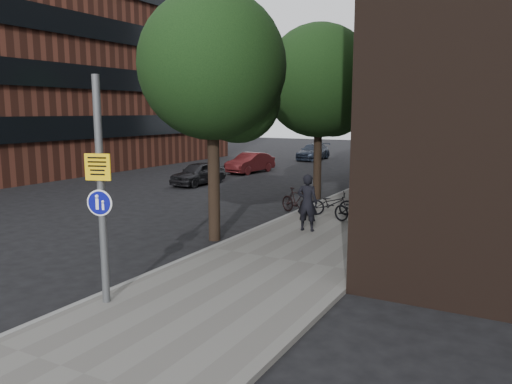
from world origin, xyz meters
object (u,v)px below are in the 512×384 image
Objects in this scene: pedestrian at (307,203)px; parked_car_near at (198,173)px; signpost at (101,191)px; parked_bike_facade_near at (355,211)px.

parked_car_near is (-9.60, 7.50, -0.43)m from pedestrian.
signpost reaches higher than pedestrian.
pedestrian reaches higher than parked_bike_facade_near.
parked_bike_facade_near is at bearing -26.02° from parked_car_near.
signpost is 17.44m from parked_car_near.
signpost is 2.64× the size of parked_bike_facade_near.
pedestrian is 12.19m from parked_car_near.
parked_bike_facade_near is 0.47× the size of parked_car_near.
parked_bike_facade_near is (1.06, 1.73, -0.48)m from pedestrian.
pedestrian reaches higher than parked_car_near.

